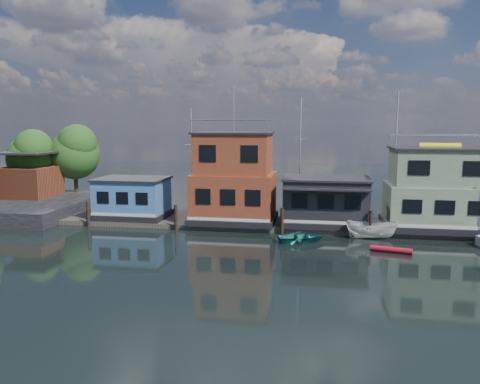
% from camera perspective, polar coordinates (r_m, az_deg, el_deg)
% --- Properties ---
extents(ground, '(160.00, 160.00, 0.00)m').
position_cam_1_polar(ground, '(29.64, 11.50, -9.48)').
color(ground, black).
rests_on(ground, ground).
extents(dock, '(48.00, 5.00, 0.40)m').
position_cam_1_polar(dock, '(41.18, 11.01, -4.13)').
color(dock, '#595147').
rests_on(dock, ground).
extents(houseboat_blue, '(6.40, 4.90, 3.66)m').
position_cam_1_polar(houseboat_blue, '(44.14, -12.97, -0.70)').
color(houseboat_blue, black).
rests_on(houseboat_blue, dock).
extents(houseboat_red, '(7.40, 5.90, 11.86)m').
position_cam_1_polar(houseboat_red, '(41.18, -0.75, 1.54)').
color(houseboat_red, black).
rests_on(houseboat_red, dock).
extents(houseboat_dark, '(7.40, 6.10, 4.06)m').
position_cam_1_polar(houseboat_dark, '(40.74, 10.39, -1.07)').
color(houseboat_dark, black).
rests_on(houseboat_dark, dock).
extents(houseboat_green, '(8.40, 5.90, 7.03)m').
position_cam_1_polar(houseboat_green, '(41.71, 22.89, 0.20)').
color(houseboat_green, black).
rests_on(houseboat_green, dock).
extents(pilings, '(42.28, 0.28, 2.20)m').
position_cam_1_polar(pilings, '(38.25, 10.63, -3.70)').
color(pilings, '#2D2116').
rests_on(pilings, ground).
extents(background_masts, '(36.40, 0.16, 12.00)m').
position_cam_1_polar(background_masts, '(46.72, 16.88, 3.77)').
color(background_masts, silver).
rests_on(background_masts, ground).
extents(shore, '(12.40, 15.72, 8.24)m').
position_cam_1_polar(shore, '(53.34, -24.08, 1.82)').
color(shore, black).
rests_on(shore, ground).
extents(motorboat, '(4.07, 1.67, 1.55)m').
position_cam_1_polar(motorboat, '(38.15, 15.79, -4.40)').
color(motorboat, white).
rests_on(motorboat, ground).
extents(dinghy_teal, '(4.23, 3.60, 0.74)m').
position_cam_1_polar(dinghy_teal, '(36.19, 7.51, -5.49)').
color(dinghy_teal, '#228076').
rests_on(dinghy_teal, ground).
extents(red_kayak, '(2.86, 1.06, 0.42)m').
position_cam_1_polar(red_kayak, '(34.74, 17.94, -6.70)').
color(red_kayak, '#B01225').
rests_on(red_kayak, ground).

